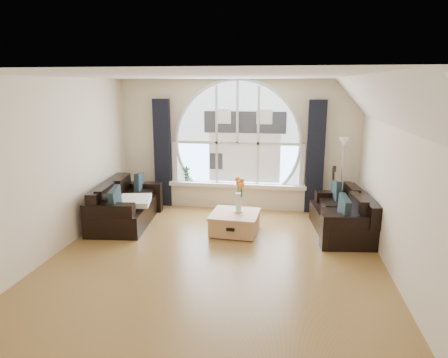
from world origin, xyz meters
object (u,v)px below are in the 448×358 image
at_px(vase_flowers, 239,191).
at_px(guitar, 332,191).
at_px(sofa_right, 342,212).
at_px(floor_lamp, 341,178).
at_px(coffee_chest, 235,222).
at_px(potted_plant, 186,174).
at_px(sofa_left, 126,203).

xyz_separation_m(vase_flowers, guitar, (1.74, 1.14, -0.23)).
xyz_separation_m(sofa_right, floor_lamp, (0.08, 0.90, 0.40)).
bearing_deg(floor_lamp, sofa_right, -95.01).
bearing_deg(floor_lamp, coffee_chest, -149.26).
bearing_deg(floor_lamp, potted_plant, 174.78).
bearing_deg(coffee_chest, potted_plant, 134.24).
xyz_separation_m(sofa_right, guitar, (-0.08, 0.94, 0.13)).
bearing_deg(guitar, potted_plant, 170.17).
bearing_deg(sofa_right, floor_lamp, 78.03).
bearing_deg(floor_lamp, vase_flowers, -149.81).
distance_m(sofa_left, sofa_right, 3.98).
xyz_separation_m(vase_flowers, floor_lamp, (1.89, 1.10, 0.04)).
distance_m(sofa_left, coffee_chest, 2.12).
relative_size(floor_lamp, guitar, 1.51).
height_order(vase_flowers, floor_lamp, floor_lamp).
bearing_deg(guitar, floor_lamp, -17.30).
bearing_deg(guitar, sofa_right, -90.41).
relative_size(guitar, potted_plant, 3.21).
relative_size(sofa_right, potted_plant, 5.05).
relative_size(coffee_chest, vase_flowers, 1.19).
height_order(vase_flowers, potted_plant, vase_flowers).
bearing_deg(coffee_chest, guitar, 37.25).
height_order(sofa_right, coffee_chest, sofa_right).
height_order(sofa_right, vase_flowers, vase_flowers).
xyz_separation_m(sofa_right, coffee_chest, (-1.87, -0.25, -0.20)).
distance_m(sofa_left, vase_flowers, 2.19).
bearing_deg(vase_flowers, floor_lamp, 30.19).
xyz_separation_m(sofa_left, coffee_chest, (2.11, -0.19, -0.20)).
bearing_deg(sofa_left, vase_flowers, -9.18).
bearing_deg(sofa_left, coffee_chest, -10.83).
relative_size(coffee_chest, potted_plant, 2.51).
distance_m(floor_lamp, potted_plant, 3.21).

